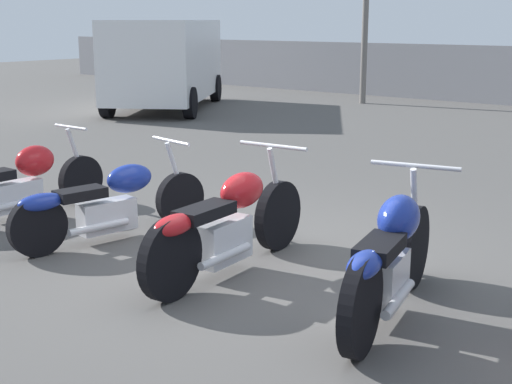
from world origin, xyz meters
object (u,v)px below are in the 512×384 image
Objects in this scene: motorcycle_slot_0 at (18,183)px; motorcycle_slot_3 at (390,258)px; parked_van at (165,60)px; motorcycle_slot_1 at (108,203)px; motorcycle_slot_2 at (227,224)px.

motorcycle_slot_3 is (4.46, 0.13, 0.06)m from motorcycle_slot_0.
motorcycle_slot_3 is at bearing 1.75° from motorcycle_slot_0.
motorcycle_slot_3 is 0.40× the size of parked_van.
parked_van is at bearing 142.62° from motorcycle_slot_1.
parked_van is at bearing 133.65° from motorcycle_slot_2.
motorcycle_slot_3 is (1.54, 0.03, 0.02)m from motorcycle_slot_2.
motorcycle_slot_1 is at bearing 167.87° from motorcycle_slot_3.
motorcycle_slot_2 is 1.54m from motorcycle_slot_3.
motorcycle_slot_3 is at bearing -70.12° from parked_van.
motorcycle_slot_2 is (2.93, 0.11, 0.04)m from motorcycle_slot_0.
motorcycle_slot_2 is 0.43× the size of parked_van.
motorcycle_slot_0 is 1.01× the size of motorcycle_slot_1.
parked_van is (-7.37, 7.94, 0.80)m from motorcycle_slot_1.
motorcycle_slot_0 is at bearing 177.45° from motorcycle_slot_2.
motorcycle_slot_1 is 10.86m from parked_van.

